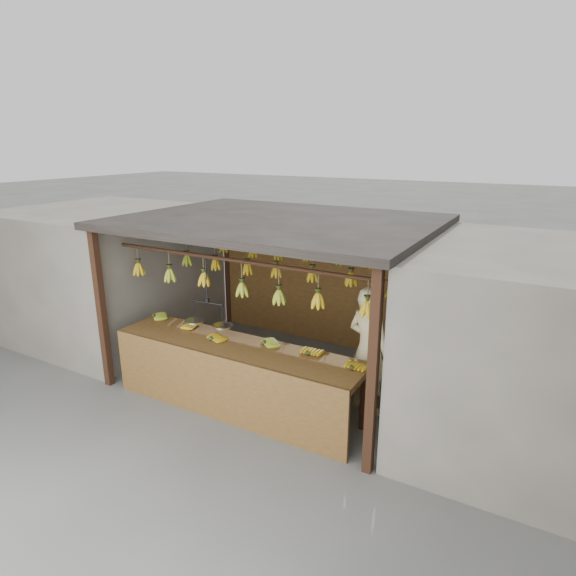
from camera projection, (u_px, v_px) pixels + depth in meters
The scene contains 9 objects.
ground at pixel (278, 374), 7.40m from camera, with size 80.00×80.00×0.00m, color #5B5B57.
stall at pixel (289, 244), 7.10m from camera, with size 4.30×3.30×2.40m.
neighbor_left at pixel (108, 272), 8.76m from camera, with size 3.00×3.00×2.30m, color slate.
neighbor_right at pixel (555, 353), 5.38m from camera, with size 3.00×3.00×2.30m, color slate.
counter at pixel (231, 363), 6.16m from camera, with size 3.51×0.79×0.96m.
hanging_bananas at pixel (278, 271), 6.94m from camera, with size 3.65×2.24×0.39m.
balance_scale at pixel (208, 320), 6.48m from camera, with size 0.70×0.29×0.95m.
vendor at pixel (368, 350), 6.17m from camera, with size 0.62×0.41×1.71m, color beige.
bag_bundles at pixel (432, 310), 7.34m from camera, with size 0.08×0.26×1.31m.
Camera 1 is at (3.41, -5.77, 3.41)m, focal length 30.00 mm.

